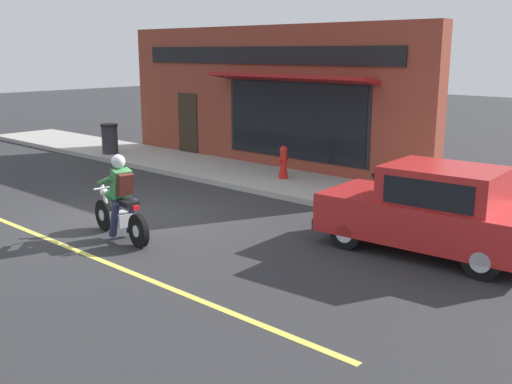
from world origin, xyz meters
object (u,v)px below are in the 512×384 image
object	(u,v)px
car_hatchback	(432,211)
fire_hydrant	(283,163)
trash_bin	(110,139)
motorcycle_with_rider	(120,204)

from	to	relation	value
car_hatchback	fire_hydrant	distance (m)	6.12
car_hatchback	fire_hydrant	bearing A→B (deg)	64.73
fire_hydrant	trash_bin	distance (m)	6.88
car_hatchback	fire_hydrant	size ratio (longest dim) A/B	4.42
motorcycle_with_rider	car_hatchback	bearing A→B (deg)	-56.00
motorcycle_with_rider	car_hatchback	world-z (taller)	motorcycle_with_rider
motorcycle_with_rider	car_hatchback	xyz separation A→B (m)	(3.17, -4.71, 0.09)
car_hatchback	trash_bin	size ratio (longest dim) A/B	3.96
fire_hydrant	trash_bin	size ratio (longest dim) A/B	0.90
motorcycle_with_rider	fire_hydrant	xyz separation A→B (m)	(5.79, 0.83, -0.11)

